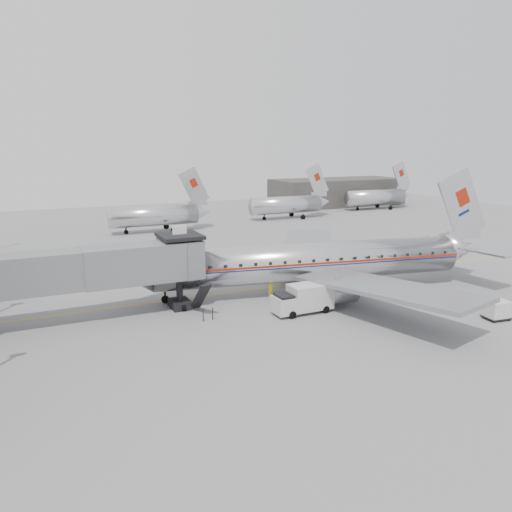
{
  "coord_description": "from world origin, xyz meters",
  "views": [
    {
      "loc": [
        -20.75,
        -36.17,
        13.76
      ],
      "look_at": [
        -0.8,
        6.33,
        3.2
      ],
      "focal_mm": 35.0,
      "sensor_mm": 36.0,
      "label": 1
    }
  ],
  "objects": [
    {
      "name": "apron_line",
      "position": [
        3.0,
        6.0,
        0.01
      ],
      "size": [
        60.0,
        0.15,
        0.01
      ],
      "primitive_type": "cube",
      "rotation": [
        0.0,
        0.0,
        1.57
      ],
      "color": "gold",
      "rests_on": "ground"
    },
    {
      "name": "jet_bridge",
      "position": [
        -16.66,
        3.67,
        4.18
      ],
      "size": [
        21.0,
        6.2,
        7.1
      ],
      "color": "#595B5E",
      "rests_on": "ground"
    },
    {
      "name": "baggage_cart_white",
      "position": [
        12.9,
        -10.0,
        0.8
      ],
      "size": [
        2.09,
        1.69,
        1.51
      ],
      "rotation": [
        0.0,
        0.0,
        -0.12
      ],
      "color": "silver",
      "rests_on": "ground"
    },
    {
      "name": "hangar",
      "position": [
        45.0,
        60.0,
        3.0
      ],
      "size": [
        30.0,
        12.0,
        6.0
      ],
      "primitive_type": "cube",
      "color": "#373432",
      "rests_on": "ground"
    },
    {
      "name": "distant_aircraft_far",
      "position": [
        48.21,
        50.0,
        2.73
      ],
      "size": [
        16.39,
        3.2,
        10.26
      ],
      "color": "silver",
      "rests_on": "ground"
    },
    {
      "name": "distant_aircraft_near",
      "position": [
        -1.79,
        42.0,
        2.73
      ],
      "size": [
        16.39,
        3.2,
        10.26
      ],
      "color": "silver",
      "rests_on": "ground"
    },
    {
      "name": "airliner",
      "position": [
        4.04,
        2.87,
        2.92
      ],
      "size": [
        36.39,
        33.44,
        11.59
      ],
      "rotation": [
        0.0,
        0.0,
        -0.18
      ],
      "color": "silver",
      "rests_on": "ground"
    },
    {
      "name": "ground",
      "position": [
        0.0,
        0.0,
        0.0
      ],
      "size": [
        160.0,
        160.0,
        0.0
      ],
      "primitive_type": "plane",
      "color": "slate",
      "rests_on": "ground"
    },
    {
      "name": "ramp_worker",
      "position": [
        -0.85,
        3.0,
        0.77
      ],
      "size": [
        0.59,
        0.41,
        1.54
      ],
      "primitive_type": "imported",
      "rotation": [
        0.0,
        0.0,
        0.08
      ],
      "color": "yellow",
      "rests_on": "ground"
    },
    {
      "name": "distant_aircraft_mid",
      "position": [
        24.21,
        46.0,
        2.73
      ],
      "size": [
        16.39,
        3.2,
        10.26
      ],
      "color": "silver",
      "rests_on": "ground"
    },
    {
      "name": "service_van",
      "position": [
        -0.38,
        -2.0,
        1.25
      ],
      "size": [
        5.08,
        2.06,
        2.38
      ],
      "rotation": [
        0.0,
        0.0,
        0.01
      ],
      "color": "#BABABC",
      "rests_on": "ground"
    },
    {
      "name": "baggage_cart_navy",
      "position": [
        6.0,
        0.95,
        0.78
      ],
      "size": [
        2.07,
        1.69,
        1.47
      ],
      "rotation": [
        0.0,
        0.0,
        0.15
      ],
      "color": "#0D0F34",
      "rests_on": "ground"
    }
  ]
}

